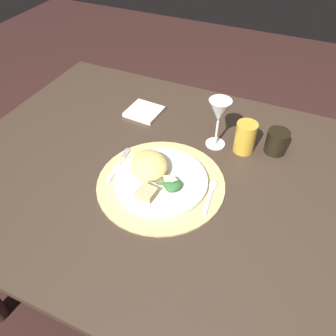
{
  "coord_description": "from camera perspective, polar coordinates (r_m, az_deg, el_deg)",
  "views": [
    {
      "loc": [
        0.25,
        -0.66,
        1.41
      ],
      "look_at": [
        -0.04,
        -0.01,
        0.72
      ],
      "focal_mm": 35.73,
      "sensor_mm": 36.0,
      "label": 1
    }
  ],
  "objects": [
    {
      "name": "ground_plane",
      "position": [
        1.58,
        1.51,
        -19.63
      ],
      "size": [
        6.0,
        6.0,
        0.0
      ],
      "primitive_type": "plane",
      "color": "#321B18"
    },
    {
      "name": "dining_table",
      "position": [
        1.09,
        2.08,
        -5.69
      ],
      "size": [
        1.41,
        0.98,
        0.7
      ],
      "color": "#392B20",
      "rests_on": "ground"
    },
    {
      "name": "placemat",
      "position": [
        0.97,
        -1.21,
        -2.59
      ],
      "size": [
        0.37,
        0.37,
        0.01
      ],
      "primitive_type": "cylinder",
      "color": "tan",
      "rests_on": "dining_table"
    },
    {
      "name": "dinner_plate",
      "position": [
        0.96,
        -1.22,
        -2.17
      ],
      "size": [
        0.27,
        0.27,
        0.01
      ],
      "primitive_type": "cylinder",
      "color": "silver",
      "rests_on": "placemat"
    },
    {
      "name": "pasta_serving",
      "position": [
        0.97,
        -3.21,
        0.52
      ],
      "size": [
        0.16,
        0.17,
        0.05
      ],
      "primitive_type": "ellipsoid",
      "rotation": [
        0.0,
        0.0,
        5.39
      ],
      "color": "#E1C069",
      "rests_on": "dinner_plate"
    },
    {
      "name": "salad_greens",
      "position": [
        0.93,
        0.47,
        -2.72
      ],
      "size": [
        0.09,
        0.07,
        0.03
      ],
      "color": "#4D5937",
      "rests_on": "dinner_plate"
    },
    {
      "name": "bread_piece",
      "position": [
        0.91,
        -3.66,
        -4.26
      ],
      "size": [
        0.05,
        0.05,
        0.02
      ],
      "primitive_type": "cube",
      "rotation": [
        0.0,
        0.0,
        3.07
      ],
      "color": "tan",
      "rests_on": "dinner_plate"
    },
    {
      "name": "fork",
      "position": [
        1.02,
        -8.66,
        0.23
      ],
      "size": [
        0.03,
        0.16,
        0.0
      ],
      "color": "silver",
      "rests_on": "placemat"
    },
    {
      "name": "spoon",
      "position": [
        0.95,
        7.38,
        -3.96
      ],
      "size": [
        0.03,
        0.13,
        0.01
      ],
      "color": "silver",
      "rests_on": "placemat"
    },
    {
      "name": "napkin",
      "position": [
        1.25,
        -4.09,
        9.58
      ],
      "size": [
        0.12,
        0.12,
        0.01
      ],
      "primitive_type": "cube",
      "rotation": [
        0.0,
        0.0,
        -0.07
      ],
      "color": "white",
      "rests_on": "dining_table"
    },
    {
      "name": "wine_glass",
      "position": [
        1.04,
        8.71,
        9.29
      ],
      "size": [
        0.07,
        0.07,
        0.17
      ],
      "color": "silver",
      "rests_on": "dining_table"
    },
    {
      "name": "amber_tumbler",
      "position": [
        1.08,
        13.02,
        5.11
      ],
      "size": [
        0.07,
        0.07,
        0.1
      ],
      "primitive_type": "cylinder",
      "color": "gold",
      "rests_on": "dining_table"
    },
    {
      "name": "dark_tumbler",
      "position": [
        1.11,
        18.07,
        4.29
      ],
      "size": [
        0.07,
        0.07,
        0.08
      ],
      "primitive_type": "cylinder",
      "color": "black",
      "rests_on": "dining_table"
    }
  ]
}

